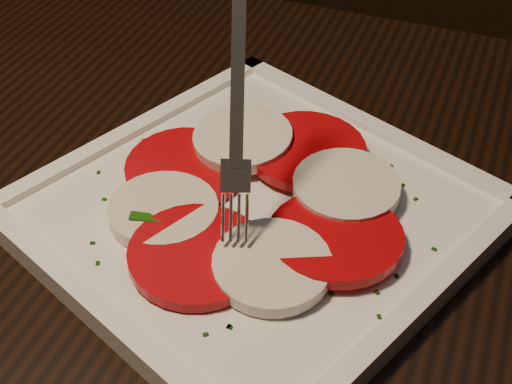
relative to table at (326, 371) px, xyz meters
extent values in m
cube|color=black|center=(0.00, 0.00, 0.08)|extent=(1.22, 0.83, 0.04)
cylinder|color=black|center=(-0.55, 0.32, -0.30)|extent=(0.06, 0.06, 0.71)
cube|color=black|center=(-0.16, 0.57, -0.20)|extent=(0.49, 0.49, 0.04)
cylinder|color=black|center=(-0.37, 0.43, -0.45)|extent=(0.04, 0.04, 0.41)
cylinder|color=black|center=(-0.01, 0.37, -0.45)|extent=(0.04, 0.04, 0.41)
cylinder|color=black|center=(-0.30, 0.78, -0.45)|extent=(0.04, 0.04, 0.41)
cylinder|color=black|center=(0.05, 0.72, -0.45)|extent=(0.04, 0.04, 0.41)
cube|color=white|center=(-0.08, 0.04, 0.11)|extent=(0.38, 0.38, 0.01)
cylinder|color=#C0040E|center=(-0.14, 0.05, 0.12)|extent=(0.10, 0.10, 0.02)
cylinder|color=silver|center=(-0.13, 0.00, 0.12)|extent=(0.08, 0.08, 0.01)
cylinder|color=#C0040E|center=(-0.09, -0.03, 0.12)|extent=(0.10, 0.10, 0.01)
cylinder|color=silver|center=(-0.04, -0.02, 0.12)|extent=(0.08, 0.08, 0.01)
cylinder|color=#C0040E|center=(-0.01, 0.02, 0.12)|extent=(0.10, 0.10, 0.01)
cylinder|color=silver|center=(-0.02, 0.08, 0.12)|extent=(0.08, 0.08, 0.01)
cylinder|color=#C0040E|center=(-0.06, 0.11, 0.13)|extent=(0.10, 0.10, 0.01)
cylinder|color=silver|center=(-0.11, 0.10, 0.13)|extent=(0.08, 0.08, 0.02)
cube|color=#1B540E|center=(-0.01, 0.03, 0.12)|extent=(0.04, 0.04, 0.00)
cube|color=#1B540E|center=(-0.13, 0.09, 0.12)|extent=(0.02, 0.04, 0.00)
cube|color=#1B540E|center=(-0.13, -0.01, 0.12)|extent=(0.04, 0.02, 0.01)
cube|color=#1B540E|center=(-0.12, 0.09, 0.12)|extent=(0.03, 0.03, 0.00)
cube|color=#1B540E|center=(-0.08, 0.10, 0.12)|extent=(0.04, 0.01, 0.00)
cube|color=#1B540E|center=(-0.13, 0.10, 0.12)|extent=(0.04, 0.03, 0.00)
cube|color=#1B540E|center=(-0.09, 0.10, 0.12)|extent=(0.02, 0.05, 0.01)
cube|color=#133509|center=(-0.05, -0.07, 0.11)|extent=(0.00, 0.00, 0.00)
cube|color=#133509|center=(0.01, 0.01, 0.11)|extent=(0.00, 0.00, 0.00)
cube|color=#133509|center=(-0.17, -0.04, 0.11)|extent=(0.00, 0.00, 0.00)
cube|color=#133509|center=(0.04, -0.03, 0.11)|extent=(0.00, 0.00, 0.00)
cube|color=#133509|center=(0.01, -0.01, 0.11)|extent=(0.00, 0.00, 0.00)
cube|color=#133509|center=(-0.01, -0.03, 0.11)|extent=(0.00, 0.00, 0.00)
cube|color=#133509|center=(0.03, 0.00, 0.11)|extent=(0.00, 0.00, 0.00)
cube|color=#133509|center=(-0.06, 0.13, 0.11)|extent=(0.00, 0.00, 0.00)
cube|color=#133509|center=(0.02, 0.11, 0.11)|extent=(0.00, 0.00, 0.00)
cube|color=#133509|center=(-0.21, 0.03, 0.11)|extent=(0.00, 0.00, 0.00)
cube|color=#133509|center=(0.06, 0.05, 0.11)|extent=(0.00, 0.00, 0.00)
cube|color=#133509|center=(0.02, 0.01, 0.11)|extent=(0.00, 0.00, 0.00)
cube|color=#133509|center=(-0.05, -0.07, 0.11)|extent=(0.00, 0.00, 0.00)
cube|color=#133509|center=(-0.18, 0.01, 0.11)|extent=(0.00, 0.00, 0.00)
cube|color=#133509|center=(0.00, 0.13, 0.11)|extent=(0.00, 0.00, 0.00)
cube|color=#133509|center=(0.03, -0.01, 0.11)|extent=(0.00, 0.00, 0.00)
cube|color=#133509|center=(-0.06, -0.08, 0.11)|extent=(0.00, 0.00, 0.00)
cube|color=#133509|center=(-0.13, 0.11, 0.11)|extent=(0.00, 0.00, 0.00)
cube|color=#133509|center=(0.03, 0.09, 0.11)|extent=(0.00, 0.00, 0.00)
cube|color=#133509|center=(-0.15, -0.06, 0.11)|extent=(0.00, 0.00, 0.00)
cube|color=#133509|center=(-0.14, 0.14, 0.11)|extent=(0.00, 0.00, 0.00)
cube|color=#133509|center=(-0.15, 0.11, 0.11)|extent=(0.00, 0.00, 0.00)
cube|color=#133509|center=(0.00, -0.02, 0.11)|extent=(0.00, 0.00, 0.00)
cube|color=#133509|center=(0.04, 0.01, 0.11)|extent=(0.00, 0.00, 0.00)
cube|color=#133509|center=(-0.19, 0.08, 0.11)|extent=(0.00, 0.00, 0.00)
cube|color=#133509|center=(-0.07, 0.14, 0.11)|extent=(0.00, 0.00, 0.00)
cube|color=#133509|center=(-0.17, 0.04, 0.11)|extent=(0.00, 0.00, 0.00)
cube|color=#133509|center=(-0.13, 0.16, 0.11)|extent=(0.00, 0.00, 0.00)
cube|color=#133509|center=(-0.18, 0.00, 0.11)|extent=(0.00, 0.00, 0.00)
camera|label=1|loc=(0.08, -0.32, 0.47)|focal=50.00mm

